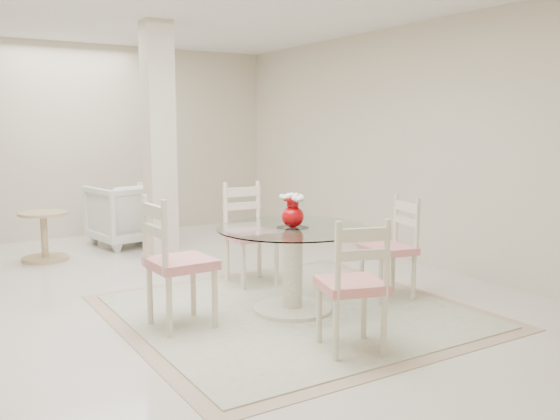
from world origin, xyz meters
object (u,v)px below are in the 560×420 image
dining_chair_west (172,253)px  armchair_white (127,214)px  dining_chair_north (248,226)px  dining_chair_south (355,276)px  dining_table (293,269)px  dining_chair_east (394,240)px  column (159,145)px  side_table (44,238)px  red_vase (293,210)px

dining_chair_west → armchair_white: size_ratio=1.29×
dining_chair_north → dining_chair_south: size_ratio=1.05×
dining_table → dining_chair_east: dining_chair_east is taller
column → armchair_white: (0.00, 1.27, -0.95)m
dining_chair_east → side_table: dining_chair_east is taller
dining_chair_north → dining_chair_west: (-1.15, -0.89, 0.02)m
dining_chair_west → armchair_white: (0.73, 3.46, -0.20)m
dining_chair_north → dining_chair_south: (-0.28, -2.02, -0.03)m
side_table → dining_chair_west: bearing=-82.7°
dining_chair_west → armchair_white: dining_chair_west is taller
side_table → armchair_white: bearing=20.8°
armchair_white → side_table: size_ratio=1.56×
red_vase → dining_chair_south: bearing=-98.4°
column → dining_chair_north: (0.41, -1.30, -0.77)m
red_vase → dining_chair_north: (0.13, 1.01, -0.29)m
column → dining_chair_north: 1.57m
red_vase → dining_chair_east: bearing=-7.8°
dining_chair_north → dining_chair_west: size_ratio=0.97×
dining_table → dining_chair_east: size_ratio=1.23×
dining_chair_north → dining_chair_west: 1.45m
red_vase → dining_chair_west: 1.06m
dining_chair_east → side_table: size_ratio=1.80×
dining_table → dining_chair_west: 1.05m
side_table → dining_chair_east: bearing=-53.8°
red_vase → dining_chair_north: dining_chair_north is taller
dining_table → red_vase: (0.00, -0.00, 0.50)m
red_vase → dining_chair_south: 1.07m
red_vase → dining_table: bearing=161.6°
dining_table → dining_chair_south: dining_chair_south is taller
side_table → dining_chair_north: bearing=-54.5°
dining_chair_west → side_table: 3.08m
column → armchair_white: column is taller
dining_chair_north → armchair_white: dining_chair_north is taller
dining_table → red_vase: bearing=-18.4°
column → dining_table: (0.28, -2.32, -0.98)m
dining_table → side_table: size_ratio=2.21×
dining_chair_north → dining_chair_south: 2.04m
dining_table → dining_chair_west: size_ratio=1.10×
dining_chair_north → armchair_white: size_ratio=1.25×
red_vase → dining_chair_south: dining_chair_south is taller
dining_chair_east → dining_chair_north: bearing=-133.0°
dining_chair_east → dining_chair_west: 2.04m
dining_chair_north → red_vase: bearing=-95.2°
dining_table → column: bearing=97.0°
column → dining_chair_west: column is taller
dining_chair_north → column: bearing=109.7°
column → dining_chair_south: column is taller
dining_table → dining_chair_north: dining_chair_north is taller
column → armchair_white: bearing=90.0°
dining_chair_west → dining_chair_south: size_ratio=1.09×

